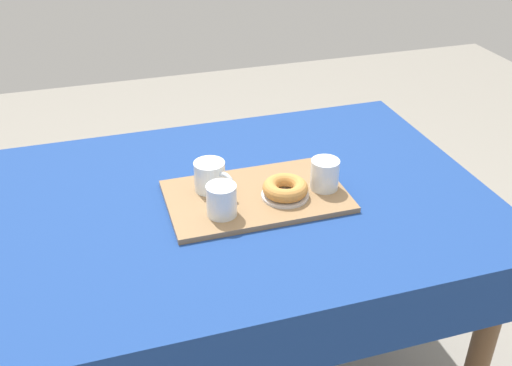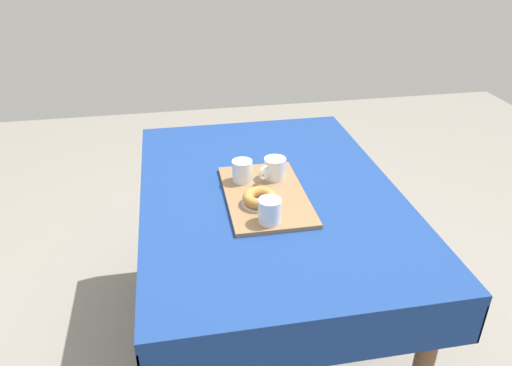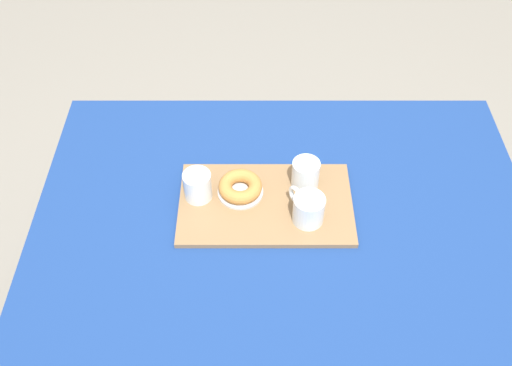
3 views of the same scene
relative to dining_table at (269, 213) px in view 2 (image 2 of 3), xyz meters
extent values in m
plane|color=gray|center=(0.00, 0.00, -0.68)|extent=(6.00, 6.00, 0.00)
cube|color=navy|center=(0.00, 0.00, 0.08)|extent=(1.35, 0.94, 0.03)
cube|color=navy|center=(0.00, -0.47, 0.00)|extent=(1.35, 0.01, 0.14)
cube|color=navy|center=(0.00, 0.47, 0.00)|extent=(1.35, 0.01, 0.14)
cube|color=navy|center=(-0.67, 0.00, 0.00)|extent=(0.01, 0.94, 0.14)
cube|color=navy|center=(0.67, 0.00, 0.00)|extent=(0.01, 0.94, 0.14)
cylinder|color=brown|center=(0.58, -0.38, -0.31)|extent=(0.06, 0.06, 0.74)
cylinder|color=brown|center=(0.58, 0.38, -0.31)|extent=(0.06, 0.06, 0.74)
cube|color=olive|center=(-0.05, 0.03, 0.11)|extent=(0.47, 0.28, 0.02)
cylinder|color=white|center=(0.06, -0.03, 0.16)|extent=(0.08, 0.08, 0.08)
cylinder|color=#84380F|center=(0.06, -0.03, 0.15)|extent=(0.07, 0.07, 0.06)
torus|color=white|center=(0.03, 0.01, 0.16)|extent=(0.04, 0.05, 0.06)
cylinder|color=white|center=(0.06, 0.09, 0.16)|extent=(0.08, 0.08, 0.08)
cylinder|color=silver|center=(0.06, 0.09, 0.14)|extent=(0.06, 0.06, 0.05)
cylinder|color=white|center=(-0.23, 0.05, 0.16)|extent=(0.08, 0.08, 0.08)
cylinder|color=silver|center=(-0.23, 0.05, 0.15)|extent=(0.06, 0.06, 0.06)
cylinder|color=silver|center=(-0.12, 0.06, 0.12)|extent=(0.13, 0.13, 0.01)
torus|color=#BC7F3D|center=(-0.12, 0.06, 0.14)|extent=(0.12, 0.12, 0.04)
camera|label=1|loc=(0.34, 1.28, 0.94)|focal=41.25mm
camera|label=2|loc=(-1.55, 0.34, 1.00)|focal=34.68mm
camera|label=3|loc=(-0.08, -0.96, 1.30)|focal=39.90mm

